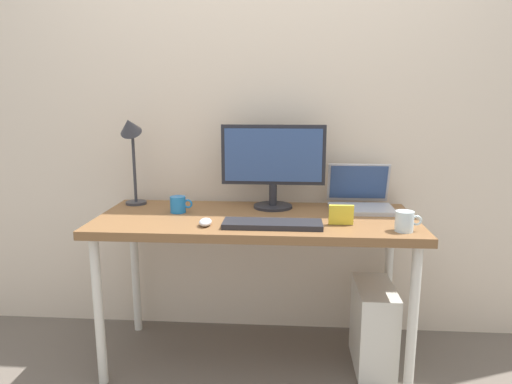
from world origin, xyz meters
The scene contains 12 objects.
ground_plane centered at (0.00, 0.00, 0.00)m, with size 6.00×6.00×0.00m, color #665B51.
back_wall centered at (0.00, 0.37, 1.30)m, with size 4.40×0.04×2.60m, color beige.
desk centered at (0.00, 0.00, 0.69)m, with size 1.53×0.63×0.76m.
monitor centered at (0.07, 0.18, 1.00)m, with size 0.53×0.20×0.43m.
laptop centered at (0.52, 0.20, 0.81)m, with size 0.32×0.28×0.22m.
desk_lamp centered at (-0.66, 0.18, 1.10)m, with size 0.11×0.16×0.48m.
keyboard centered at (0.09, -0.17, 0.77)m, with size 0.44×0.14×0.02m, color #232328.
mouse centered at (-0.21, -0.18, 0.77)m, with size 0.06×0.09×0.03m, color silver.
coffee_mug centered at (-0.39, 0.05, 0.80)m, with size 0.11×0.08×0.08m.
glass_cup centered at (0.65, -0.21, 0.80)m, with size 0.11×0.08×0.09m.
photo_frame centered at (0.39, -0.13, 0.80)m, with size 0.11×0.02×0.09m, color yellow.
computer_tower centered at (0.58, -0.02, 0.21)m, with size 0.18×0.36×0.42m, color silver.
Camera 1 is at (0.15, -2.14, 1.32)m, focal length 32.29 mm.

